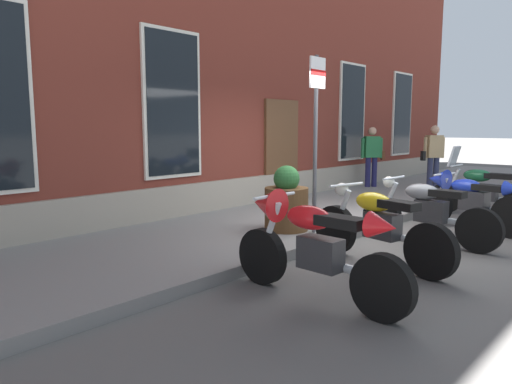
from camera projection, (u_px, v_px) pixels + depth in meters
name	position (u px, v px, depth m)	size (l,w,h in m)	color
ground_plane	(366.00, 235.00, 7.64)	(140.00, 140.00, 0.00)	#565451
sidewalk	(292.00, 219.00, 8.60)	(26.85, 2.96, 0.14)	slate
brick_pub_facade	(119.00, 8.00, 11.46)	(20.85, 7.67, 9.09)	maroon
motorcycle_red_sport	(310.00, 242.00, 4.77)	(0.62, 2.10, 1.08)	black
motorcycle_yellow_naked	(378.00, 227.00, 5.97)	(0.69, 2.11, 0.98)	black
motorcycle_grey_naked	(426.00, 212.00, 7.05)	(0.62, 2.12, 0.96)	black
motorcycle_blue_sport	(467.00, 198.00, 7.96)	(0.67, 2.01, 0.99)	black
motorcycle_green_touring	(489.00, 189.00, 9.05)	(0.62, 1.97, 1.35)	black
pedestrian_striped_shirt	(372.00, 154.00, 12.56)	(0.57, 0.46, 1.57)	#1E1E4C
pedestrian_tan_coat	(434.00, 154.00, 12.17)	(0.60, 0.43, 1.61)	#2D3351
parking_sign	(316.00, 120.00, 6.97)	(0.36, 0.07, 2.60)	#4C4C51
barrel_planter	(286.00, 204.00, 7.33)	(0.70, 0.70, 1.00)	brown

